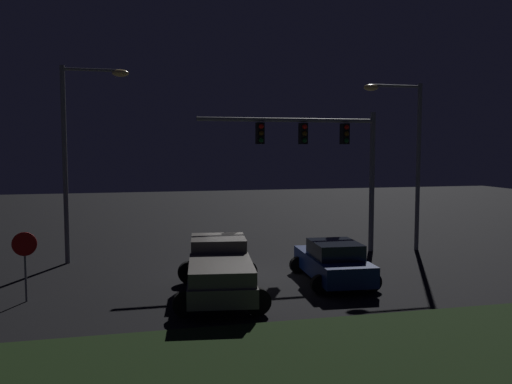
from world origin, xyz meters
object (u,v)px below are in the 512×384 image
(pickup_truck, at_px, (219,266))
(street_lamp_right, at_px, (407,145))
(stop_sign, at_px, (25,253))
(street_lamp_left, at_px, (78,140))
(car_sedan, at_px, (333,262))
(traffic_signal_gantry, at_px, (323,147))

(pickup_truck, distance_m, street_lamp_right, 12.11)
(pickup_truck, relative_size, stop_sign, 2.52)
(street_lamp_left, xyz_separation_m, street_lamp_right, (14.72, -0.73, -0.20))
(car_sedan, bearing_deg, stop_sign, 94.10)
(pickup_truck, bearing_deg, street_lamp_right, -52.22)
(street_lamp_left, distance_m, street_lamp_right, 14.74)
(car_sedan, height_order, street_lamp_right, street_lamp_right)
(street_lamp_left, height_order, stop_sign, street_lamp_left)
(street_lamp_left, bearing_deg, street_lamp_right, -2.84)
(traffic_signal_gantry, bearing_deg, pickup_truck, -134.14)
(car_sedan, relative_size, traffic_signal_gantry, 0.54)
(pickup_truck, distance_m, traffic_signal_gantry, 9.20)
(car_sedan, distance_m, stop_sign, 10.42)
(car_sedan, bearing_deg, pickup_truck, 105.19)
(pickup_truck, height_order, traffic_signal_gantry, traffic_signal_gantry)
(traffic_signal_gantry, distance_m, street_lamp_left, 10.67)
(pickup_truck, distance_m, stop_sign, 6.14)
(traffic_signal_gantry, relative_size, street_lamp_right, 1.06)
(pickup_truck, xyz_separation_m, car_sedan, (4.33, 0.89, -0.26))
(street_lamp_right, bearing_deg, street_lamp_left, 177.16)
(car_sedan, height_order, stop_sign, stop_sign)
(street_lamp_right, height_order, stop_sign, street_lamp_right)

